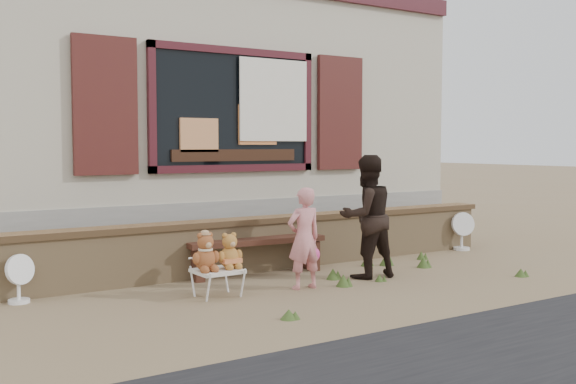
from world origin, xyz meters
TOP-DOWN VIEW (x-y plane):
  - ground at (0.00, 0.00)m, footprint 80.00×80.00m
  - shopfront at (0.00, 4.49)m, footprint 8.04×5.13m
  - brick_wall at (0.00, 1.00)m, footprint 7.10×0.36m
  - bench at (-0.37, 0.76)m, footprint 1.76×0.52m
  - folding_chair at (-1.30, -0.07)m, footprint 0.47×0.42m
  - teddy_bear_left at (-1.44, -0.07)m, footprint 0.30×0.26m
  - teddy_bear_right at (-1.16, -0.06)m, footprint 0.28×0.25m
  - child at (-0.32, -0.23)m, footprint 0.41×0.28m
  - adult at (0.65, -0.11)m, footprint 0.75×0.61m
  - fan_left at (-3.09, 0.75)m, footprint 0.32×0.21m
  - fan_right at (3.19, 0.75)m, footprint 0.37×0.24m
  - grass_tufts at (0.92, -0.13)m, footprint 3.55×1.85m

SIDE VIEW (x-z plane):
  - ground at x=0.00m, z-range 0.00..0.00m
  - grass_tufts at x=0.92m, z-range -0.01..0.13m
  - fan_left at x=-3.09m, z-range 0.00..0.49m
  - folding_chair at x=-1.30m, z-range 0.12..0.40m
  - fan_right at x=3.19m, z-range 0.00..0.57m
  - bench at x=-0.37m, z-range 0.10..0.55m
  - brick_wall at x=0.00m, z-range 0.01..0.67m
  - teddy_bear_right at x=-1.16m, z-range 0.29..0.67m
  - teddy_bear_left at x=-1.44m, z-range 0.29..0.69m
  - child at x=-0.32m, z-range 0.00..1.11m
  - adult at x=0.65m, z-range 0.00..1.45m
  - shopfront at x=0.00m, z-range 0.00..4.00m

